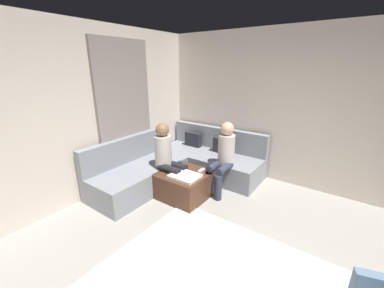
# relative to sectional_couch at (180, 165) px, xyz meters

# --- Properties ---
(wall_back) EXTENTS (6.00, 0.12, 2.70)m
(wall_back) POSITION_rel_sectional_couch_xyz_m (2.08, 1.06, 1.07)
(wall_back) COLOR beige
(wall_back) RESTS_ON ground_plane
(wall_left) EXTENTS (0.12, 6.00, 2.70)m
(wall_left) POSITION_rel_sectional_couch_xyz_m (-0.86, -1.88, 1.07)
(wall_left) COLOR beige
(wall_left) RESTS_ON ground_plane
(curtain_panel) EXTENTS (0.06, 1.10, 2.50)m
(curtain_panel) POSITION_rel_sectional_couch_xyz_m (-0.76, -0.58, 0.97)
(curtain_panel) COLOR gray
(curtain_panel) RESTS_ON ground_plane
(sectional_couch) EXTENTS (2.10, 2.55, 0.87)m
(sectional_couch) POSITION_rel_sectional_couch_xyz_m (0.00, 0.00, 0.00)
(sectional_couch) COLOR gray
(sectional_couch) RESTS_ON ground_plane
(ottoman) EXTENTS (0.76, 0.76, 0.42)m
(ottoman) POSITION_rel_sectional_couch_xyz_m (0.46, -0.47, -0.07)
(ottoman) COLOR #4C2D1E
(ottoman) RESTS_ON ground_plane
(folded_blanket) EXTENTS (0.44, 0.36, 0.04)m
(folded_blanket) POSITION_rel_sectional_couch_xyz_m (0.56, -0.59, 0.16)
(folded_blanket) COLOR white
(folded_blanket) RESTS_ON ottoman
(coffee_mug) EXTENTS (0.08, 0.08, 0.10)m
(coffee_mug) POSITION_rel_sectional_couch_xyz_m (0.24, -0.29, 0.19)
(coffee_mug) COLOR #334C72
(coffee_mug) RESTS_ON ottoman
(game_remote) EXTENTS (0.05, 0.15, 0.02)m
(game_remote) POSITION_rel_sectional_couch_xyz_m (0.64, -0.25, 0.15)
(game_remote) COLOR white
(game_remote) RESTS_ON ottoman
(person_on_couch_back) EXTENTS (0.30, 0.60, 1.20)m
(person_on_couch_back) POSITION_rel_sectional_couch_xyz_m (0.88, 0.06, 0.38)
(person_on_couch_back) COLOR #2D3347
(person_on_couch_back) RESTS_ON ground_plane
(person_on_couch_side) EXTENTS (0.60, 0.30, 1.20)m
(person_on_couch_side) POSITION_rel_sectional_couch_xyz_m (0.15, -0.51, 0.38)
(person_on_couch_side) COLOR black
(person_on_couch_side) RESTS_ON ground_plane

